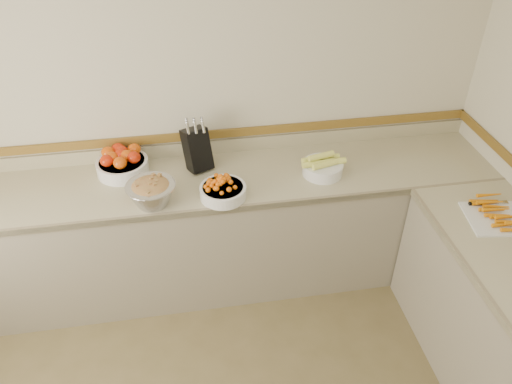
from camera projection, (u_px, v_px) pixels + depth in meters
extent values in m
plane|color=beige|center=(187.00, 102.00, 3.26)|extent=(4.00, 0.00, 4.00)
cube|color=tan|center=(195.00, 183.00, 3.25)|extent=(4.00, 0.65, 0.04)
cube|color=gray|center=(200.00, 235.00, 3.52)|extent=(4.00, 0.63, 0.86)
cube|color=#887A5C|center=(198.00, 213.00, 3.00)|extent=(4.00, 0.02, 0.04)
cube|color=tan|center=(191.00, 149.00, 3.46)|extent=(4.00, 0.02, 0.10)
cube|color=brown|center=(190.00, 136.00, 3.39)|extent=(4.00, 0.02, 0.06)
cube|color=black|center=(509.00, 342.00, 2.35)|extent=(0.02, 0.58, 0.06)
cylinder|color=silver|center=(504.00, 352.00, 2.40)|extent=(0.02, 0.50, 0.02)
cube|color=black|center=(197.00, 149.00, 3.27)|extent=(0.21, 0.23, 0.30)
cylinder|color=silver|center=(188.00, 128.00, 3.14)|extent=(0.03, 0.04, 0.08)
cylinder|color=silver|center=(195.00, 128.00, 3.14)|extent=(0.03, 0.04, 0.08)
cylinder|color=silver|center=(203.00, 127.00, 3.15)|extent=(0.03, 0.04, 0.08)
cylinder|color=silver|center=(187.00, 126.00, 3.16)|extent=(0.03, 0.04, 0.08)
cylinder|color=silver|center=(195.00, 125.00, 3.17)|extent=(0.03, 0.04, 0.08)
cylinder|color=silver|center=(203.00, 125.00, 3.17)|extent=(0.03, 0.04, 0.08)
cylinder|color=silver|center=(187.00, 124.00, 3.18)|extent=(0.03, 0.04, 0.08)
cylinder|color=silver|center=(195.00, 123.00, 3.19)|extent=(0.03, 0.04, 0.08)
cylinder|color=silver|center=(202.00, 122.00, 3.20)|extent=(0.03, 0.04, 0.08)
cylinder|color=white|center=(123.00, 166.00, 3.28)|extent=(0.34, 0.34, 0.09)
torus|color=white|center=(122.00, 162.00, 3.26)|extent=(0.34, 0.34, 0.01)
cylinder|color=white|center=(122.00, 162.00, 3.26)|extent=(0.30, 0.30, 0.01)
ellipsoid|color=red|center=(107.00, 161.00, 3.19)|extent=(0.09, 0.09, 0.08)
ellipsoid|color=#D74D07|center=(120.00, 163.00, 3.17)|extent=(0.09, 0.09, 0.08)
ellipsoid|color=red|center=(134.00, 157.00, 3.22)|extent=(0.09, 0.09, 0.08)
ellipsoid|color=#D74D07|center=(108.00, 152.00, 3.27)|extent=(0.09, 0.09, 0.08)
ellipsoid|color=red|center=(121.00, 154.00, 3.25)|extent=(0.09, 0.09, 0.08)
ellipsoid|color=#D74D07|center=(134.00, 149.00, 3.30)|extent=(0.09, 0.09, 0.08)
ellipsoid|color=red|center=(118.00, 149.00, 3.30)|extent=(0.09, 0.09, 0.08)
ellipsoid|color=#D74D07|center=(127.00, 156.00, 3.24)|extent=(0.09, 0.09, 0.08)
ellipsoid|color=red|center=(121.00, 151.00, 3.28)|extent=(0.09, 0.09, 0.08)
ellipsoid|color=#D74D07|center=(112.00, 158.00, 3.22)|extent=(0.09, 0.09, 0.08)
cylinder|color=white|center=(223.00, 192.00, 3.07)|extent=(0.29, 0.29, 0.07)
torus|color=white|center=(223.00, 188.00, 3.05)|extent=(0.29, 0.29, 0.01)
cylinder|color=white|center=(223.00, 188.00, 3.05)|extent=(0.25, 0.25, 0.01)
sphere|color=#DF5D07|center=(221.00, 176.00, 3.06)|extent=(0.03, 0.03, 0.03)
sphere|color=#DF5D07|center=(228.00, 178.00, 3.05)|extent=(0.03, 0.03, 0.03)
sphere|color=#DF5D07|center=(222.00, 179.00, 3.02)|extent=(0.03, 0.03, 0.03)
sphere|color=#DF5D07|center=(230.00, 192.00, 2.97)|extent=(0.03, 0.03, 0.03)
sphere|color=#DF5D07|center=(222.00, 193.00, 2.96)|extent=(0.03, 0.03, 0.03)
sphere|color=#DF5D07|center=(231.00, 180.00, 3.04)|extent=(0.03, 0.03, 0.03)
sphere|color=#DF5D07|center=(215.00, 180.00, 3.03)|extent=(0.03, 0.03, 0.03)
sphere|color=#DF5D07|center=(218.00, 192.00, 2.96)|extent=(0.03, 0.03, 0.03)
sphere|color=#DF5D07|center=(220.00, 177.00, 3.06)|extent=(0.03, 0.03, 0.03)
sphere|color=#DF5D07|center=(221.00, 181.00, 3.00)|extent=(0.03, 0.03, 0.03)
sphere|color=#DF5D07|center=(225.00, 185.00, 2.99)|extent=(0.03, 0.03, 0.03)
sphere|color=#DF5D07|center=(230.00, 181.00, 3.02)|extent=(0.03, 0.03, 0.03)
sphere|color=#DF5D07|center=(206.00, 187.00, 3.02)|extent=(0.03, 0.03, 0.03)
sphere|color=#DF5D07|center=(223.00, 177.00, 3.03)|extent=(0.03, 0.03, 0.03)
sphere|color=#DF5D07|center=(234.00, 184.00, 3.02)|extent=(0.03, 0.03, 0.03)
sphere|color=#DF5D07|center=(227.00, 178.00, 3.06)|extent=(0.03, 0.03, 0.03)
sphere|color=#DF5D07|center=(229.00, 190.00, 2.98)|extent=(0.03, 0.03, 0.03)
sphere|color=#DF5D07|center=(225.00, 184.00, 3.00)|extent=(0.03, 0.03, 0.03)
sphere|color=#DF5D07|center=(226.00, 179.00, 3.04)|extent=(0.03, 0.03, 0.03)
sphere|color=#DF5D07|center=(235.00, 180.00, 3.06)|extent=(0.03, 0.03, 0.03)
sphere|color=#DF5D07|center=(235.00, 187.00, 3.00)|extent=(0.03, 0.03, 0.03)
sphere|color=#DF5D07|center=(228.00, 177.00, 3.06)|extent=(0.03, 0.03, 0.03)
sphere|color=#DF5D07|center=(208.00, 183.00, 3.04)|extent=(0.03, 0.03, 0.03)
sphere|color=#DF5D07|center=(225.00, 182.00, 3.01)|extent=(0.03, 0.03, 0.03)
sphere|color=#DF5D07|center=(211.00, 181.00, 3.05)|extent=(0.03, 0.03, 0.03)
sphere|color=#DF5D07|center=(220.00, 177.00, 3.04)|extent=(0.03, 0.03, 0.03)
sphere|color=#DF5D07|center=(222.00, 188.00, 2.97)|extent=(0.03, 0.03, 0.03)
sphere|color=#DF5D07|center=(230.00, 177.00, 3.09)|extent=(0.03, 0.03, 0.03)
sphere|color=#DF5D07|center=(215.00, 188.00, 2.98)|extent=(0.03, 0.03, 0.03)
sphere|color=#DF5D07|center=(219.00, 188.00, 2.98)|extent=(0.03, 0.03, 0.03)
sphere|color=#DF5D07|center=(221.00, 190.00, 2.97)|extent=(0.03, 0.03, 0.03)
sphere|color=#DF5D07|center=(224.00, 176.00, 3.08)|extent=(0.03, 0.03, 0.03)
sphere|color=#DF5D07|center=(212.00, 186.00, 3.01)|extent=(0.03, 0.03, 0.03)
sphere|color=#DF5D07|center=(212.00, 184.00, 3.02)|extent=(0.03, 0.03, 0.03)
sphere|color=#DF5D07|center=(218.00, 177.00, 3.08)|extent=(0.03, 0.03, 0.03)
sphere|color=#DF5D07|center=(223.00, 177.00, 3.07)|extent=(0.03, 0.03, 0.03)
sphere|color=#DF5D07|center=(215.00, 182.00, 3.02)|extent=(0.03, 0.03, 0.03)
sphere|color=#DF5D07|center=(213.00, 189.00, 2.99)|extent=(0.03, 0.03, 0.03)
sphere|color=#DF5D07|center=(231.00, 185.00, 3.00)|extent=(0.03, 0.03, 0.03)
cylinder|color=white|center=(323.00, 168.00, 3.28)|extent=(0.27, 0.27, 0.08)
torus|color=white|center=(323.00, 164.00, 3.26)|extent=(0.27, 0.27, 0.01)
cylinder|color=#E9EC62|center=(315.00, 163.00, 3.22)|extent=(0.18, 0.07, 0.04)
cylinder|color=#E9EC62|center=(325.00, 164.00, 3.21)|extent=(0.18, 0.09, 0.04)
cylinder|color=#E9EC62|center=(332.00, 161.00, 3.24)|extent=(0.18, 0.04, 0.04)
cylinder|color=#E9EC62|center=(315.00, 159.00, 3.26)|extent=(0.18, 0.07, 0.04)
cylinder|color=#E9EC62|center=(326.00, 157.00, 3.28)|extent=(0.18, 0.06, 0.04)
cylinder|color=#E9EC62|center=(321.00, 156.00, 3.21)|extent=(0.18, 0.08, 0.04)
cylinder|color=#B2B2BA|center=(152.00, 194.00, 3.00)|extent=(0.30, 0.30, 0.14)
torus|color=#B2B2BA|center=(150.00, 186.00, 2.96)|extent=(0.30, 0.30, 0.01)
ellipsoid|color=red|center=(151.00, 187.00, 2.97)|extent=(0.25, 0.25, 0.08)
cube|color=red|center=(137.00, 186.00, 2.93)|extent=(0.03, 0.03, 0.02)
cube|color=#7EBD5C|center=(149.00, 182.00, 2.96)|extent=(0.03, 0.03, 0.02)
cube|color=red|center=(141.00, 180.00, 2.98)|extent=(0.02, 0.02, 0.02)
cube|color=#7EBD5C|center=(150.00, 185.00, 2.96)|extent=(0.03, 0.03, 0.02)
cube|color=red|center=(156.00, 181.00, 2.96)|extent=(0.03, 0.03, 0.02)
cube|color=#7EBD5C|center=(148.00, 193.00, 2.88)|extent=(0.03, 0.03, 0.02)
cube|color=red|center=(154.00, 175.00, 3.02)|extent=(0.03, 0.03, 0.02)
cube|color=#7EBD5C|center=(160.00, 181.00, 2.98)|extent=(0.02, 0.02, 0.02)
cube|color=red|center=(154.00, 183.00, 2.96)|extent=(0.02, 0.02, 0.02)
cube|color=#7EBD5C|center=(155.00, 185.00, 2.93)|extent=(0.03, 0.03, 0.02)
cube|color=red|center=(150.00, 184.00, 2.93)|extent=(0.03, 0.03, 0.02)
cube|color=#7EBD5C|center=(151.00, 179.00, 2.97)|extent=(0.03, 0.03, 0.02)
cube|color=red|center=(152.00, 186.00, 2.93)|extent=(0.03, 0.03, 0.02)
cube|color=#7EBD5C|center=(160.00, 175.00, 3.00)|extent=(0.03, 0.03, 0.02)
cube|color=white|center=(501.00, 218.00, 2.91)|extent=(0.44, 0.37, 0.01)
cone|color=orange|center=(510.00, 225.00, 2.84)|extent=(0.16, 0.05, 0.02)
cone|color=orange|center=(508.00, 222.00, 2.86)|extent=(0.16, 0.05, 0.02)
cone|color=orange|center=(506.00, 217.00, 2.87)|extent=(0.16, 0.05, 0.02)
cone|color=orange|center=(503.00, 217.00, 2.90)|extent=(0.16, 0.05, 0.02)
cone|color=orange|center=(501.00, 214.00, 2.92)|extent=(0.16, 0.05, 0.02)
cone|color=orange|center=(500.00, 209.00, 2.92)|extent=(0.16, 0.05, 0.02)
cone|color=orange|center=(496.00, 210.00, 2.95)|extent=(0.16, 0.05, 0.02)
cone|color=orange|center=(494.00, 207.00, 2.97)|extent=(0.16, 0.05, 0.02)
cone|color=orange|center=(493.00, 202.00, 2.98)|extent=(0.16, 0.05, 0.02)
cone|color=orange|center=(490.00, 202.00, 3.01)|extent=(0.16, 0.05, 0.02)
cone|color=orange|center=(488.00, 200.00, 3.03)|extent=(0.16, 0.05, 0.02)
cone|color=orange|center=(487.00, 195.00, 3.03)|extent=(0.16, 0.05, 0.02)
cube|color=silver|center=(494.00, 202.00, 3.02)|extent=(0.17, 0.06, 0.00)
cube|color=black|center=(476.00, 204.00, 3.00)|extent=(0.09, 0.03, 0.02)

